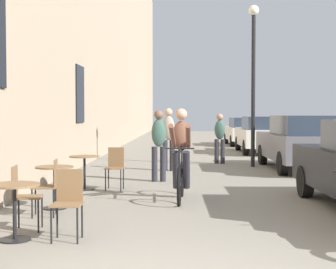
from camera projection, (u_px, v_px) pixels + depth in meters
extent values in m
cube|color=black|center=(80.00, 94.00, 15.10)|extent=(0.04, 1.10, 1.70)
cylinder|color=black|center=(15.00, 240.00, 6.42)|extent=(0.40, 0.40, 0.02)
cylinder|color=black|center=(15.00, 212.00, 6.41)|extent=(0.05, 0.05, 0.67)
cylinder|color=brown|center=(14.00, 185.00, 6.39)|extent=(0.64, 0.64, 0.02)
cylinder|color=black|center=(77.00, 226.00, 6.23)|extent=(0.02, 0.02, 0.45)
cylinder|color=black|center=(51.00, 226.00, 6.23)|extent=(0.02, 0.02, 0.45)
cylinder|color=black|center=(82.00, 220.00, 6.55)|extent=(0.02, 0.02, 0.45)
cylinder|color=black|center=(57.00, 220.00, 6.55)|extent=(0.02, 0.02, 0.45)
cube|color=brown|center=(67.00, 205.00, 6.38)|extent=(0.39, 0.39, 0.02)
cube|color=brown|center=(70.00, 185.00, 6.55)|extent=(0.34, 0.03, 0.42)
cylinder|color=black|center=(42.00, 212.00, 7.15)|extent=(0.02, 0.02, 0.45)
cylinder|color=black|center=(38.00, 216.00, 6.83)|extent=(0.02, 0.02, 0.45)
cylinder|color=black|center=(19.00, 212.00, 7.12)|extent=(0.02, 0.02, 0.45)
cylinder|color=black|center=(14.00, 217.00, 6.80)|extent=(0.02, 0.02, 0.45)
cube|color=brown|center=(28.00, 197.00, 6.97)|extent=(0.42, 0.42, 0.02)
cube|color=brown|center=(15.00, 181.00, 6.94)|extent=(0.06, 0.34, 0.42)
cylinder|color=black|center=(55.00, 208.00, 8.58)|extent=(0.40, 0.40, 0.02)
cylinder|color=black|center=(55.00, 188.00, 8.56)|extent=(0.05, 0.05, 0.67)
cylinder|color=brown|center=(54.00, 167.00, 8.55)|extent=(0.64, 0.64, 0.02)
cylinder|color=black|center=(32.00, 204.00, 7.75)|extent=(0.02, 0.02, 0.45)
cylinder|color=black|center=(35.00, 200.00, 8.07)|extent=(0.02, 0.02, 0.45)
cylinder|color=black|center=(53.00, 204.00, 7.78)|extent=(0.02, 0.02, 0.45)
cylinder|color=black|center=(56.00, 200.00, 8.10)|extent=(0.02, 0.02, 0.45)
cube|color=brown|center=(44.00, 187.00, 7.92)|extent=(0.43, 0.43, 0.02)
cube|color=brown|center=(56.00, 173.00, 7.93)|extent=(0.06, 0.34, 0.42)
cylinder|color=black|center=(85.00, 189.00, 10.73)|extent=(0.40, 0.40, 0.02)
cylinder|color=black|center=(85.00, 173.00, 10.72)|extent=(0.05, 0.05, 0.67)
cylinder|color=brown|center=(84.00, 156.00, 10.71)|extent=(0.64, 0.64, 0.02)
cylinder|color=black|center=(121.00, 180.00, 10.53)|extent=(0.02, 0.02, 0.45)
cylinder|color=black|center=(106.00, 180.00, 10.56)|extent=(0.02, 0.02, 0.45)
cylinder|color=black|center=(123.00, 178.00, 10.85)|extent=(0.02, 0.02, 0.45)
cylinder|color=black|center=(109.00, 178.00, 10.88)|extent=(0.02, 0.02, 0.45)
cube|color=brown|center=(115.00, 168.00, 10.70)|extent=(0.40, 0.40, 0.02)
cube|color=brown|center=(116.00, 157.00, 10.87)|extent=(0.34, 0.04, 0.42)
torus|color=black|center=(179.00, 187.00, 8.87)|extent=(0.08, 0.71, 0.71)
torus|color=black|center=(182.00, 179.00, 9.91)|extent=(0.08, 0.71, 0.71)
cylinder|color=black|center=(182.00, 165.00, 9.81)|extent=(0.05, 0.22, 0.58)
cylinder|color=black|center=(181.00, 150.00, 9.30)|extent=(0.07, 0.83, 0.14)
cylinder|color=black|center=(179.00, 168.00, 8.88)|extent=(0.04, 0.09, 0.67)
cylinder|color=black|center=(181.00, 180.00, 9.41)|extent=(0.08, 1.00, 0.12)
cylinder|color=black|center=(179.00, 148.00, 8.89)|extent=(0.52, 0.05, 0.03)
ellipsoid|color=black|center=(182.00, 149.00, 9.71)|extent=(0.12, 0.24, 0.06)
ellipsoid|color=brown|center=(181.00, 135.00, 9.62)|extent=(0.36, 0.36, 0.59)
sphere|color=tan|center=(181.00, 114.00, 9.56)|extent=(0.22, 0.22, 0.22)
cylinder|color=#26262D|center=(186.00, 170.00, 9.56)|extent=(0.15, 0.40, 0.75)
cylinder|color=#26262D|center=(176.00, 170.00, 9.58)|extent=(0.15, 0.40, 0.75)
cylinder|color=brown|center=(188.00, 136.00, 9.22)|extent=(0.11, 0.75, 0.48)
cylinder|color=brown|center=(173.00, 136.00, 9.24)|extent=(0.14, 0.75, 0.48)
cylinder|color=#26262D|center=(155.00, 164.00, 12.03)|extent=(0.14, 0.14, 0.83)
cylinder|color=#26262D|center=(163.00, 164.00, 12.04)|extent=(0.14, 0.14, 0.83)
ellipsoid|color=#38564C|center=(159.00, 133.00, 12.00)|extent=(0.36, 0.27, 0.66)
sphere|color=brown|center=(159.00, 115.00, 11.99)|extent=(0.22, 0.22, 0.22)
cylinder|color=#26262D|center=(172.00, 155.00, 14.31)|extent=(0.14, 0.14, 0.87)
cylinder|color=#26262D|center=(165.00, 155.00, 14.34)|extent=(0.14, 0.14, 0.87)
ellipsoid|color=#9E9384|center=(169.00, 128.00, 14.30)|extent=(0.37, 0.28, 0.69)
sphere|color=tan|center=(169.00, 112.00, 14.28)|extent=(0.22, 0.22, 0.22)
cylinder|color=#26262D|center=(223.00, 151.00, 16.41)|extent=(0.14, 0.14, 0.79)
cylinder|color=#26262D|center=(217.00, 151.00, 16.46)|extent=(0.14, 0.14, 0.79)
ellipsoid|color=#38564C|center=(220.00, 130.00, 16.41)|extent=(0.38, 0.30, 0.62)
sphere|color=#A57A5B|center=(220.00, 117.00, 16.39)|extent=(0.22, 0.22, 0.22)
cylinder|color=black|center=(253.00, 91.00, 15.39)|extent=(0.12, 0.12, 4.60)
sphere|color=silver|center=(254.00, 10.00, 15.29)|extent=(0.32, 0.32, 0.32)
cylinder|color=black|center=(305.00, 181.00, 9.75)|extent=(0.21, 0.61, 0.61)
cube|color=#595960|center=(300.00, 146.00, 14.67)|extent=(1.92, 4.44, 0.72)
cube|color=#283342|center=(305.00, 125.00, 14.11)|extent=(1.58, 2.41, 0.53)
cylinder|color=black|center=(263.00, 155.00, 16.14)|extent=(0.22, 0.64, 0.63)
cylinder|color=black|center=(315.00, 155.00, 16.12)|extent=(0.22, 0.64, 0.63)
cylinder|color=black|center=(283.00, 163.00, 13.23)|extent=(0.22, 0.64, 0.63)
cube|color=beige|center=(261.00, 137.00, 21.03)|extent=(1.77, 4.25, 0.69)
cube|color=#283342|center=(263.00, 123.00, 20.50)|extent=(1.48, 2.29, 0.51)
cylinder|color=black|center=(238.00, 143.00, 22.46)|extent=(0.20, 0.61, 0.61)
cylinder|color=black|center=(274.00, 144.00, 22.41)|extent=(0.20, 0.61, 0.61)
cylinder|color=black|center=(246.00, 148.00, 19.67)|extent=(0.20, 0.61, 0.61)
cylinder|color=black|center=(287.00, 148.00, 19.62)|extent=(0.20, 0.61, 0.61)
cube|color=beige|center=(244.00, 133.00, 26.25)|extent=(1.76, 4.06, 0.65)
cube|color=#283342|center=(245.00, 122.00, 25.74)|extent=(1.45, 2.20, 0.49)
cylinder|color=black|center=(226.00, 138.00, 27.59)|extent=(0.20, 0.58, 0.58)
cylinder|color=black|center=(254.00, 138.00, 27.58)|extent=(0.20, 0.58, 0.58)
cylinder|color=black|center=(232.00, 141.00, 24.94)|extent=(0.20, 0.58, 0.58)
cylinder|color=black|center=(263.00, 141.00, 24.93)|extent=(0.20, 0.58, 0.58)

